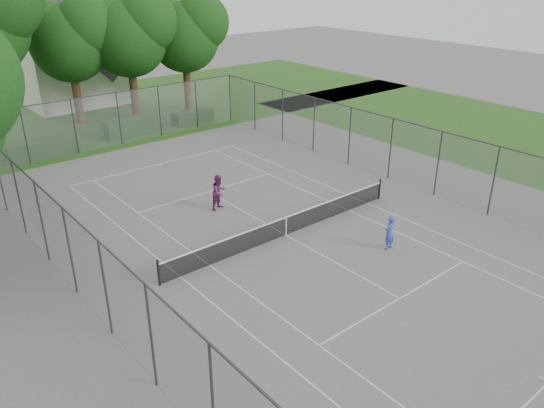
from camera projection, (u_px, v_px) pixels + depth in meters
ground at (286, 235)px, 23.95m from camera, size 120.00×120.00×0.00m
grass_far at (73, 116)px, 42.20m from camera, size 60.00×20.00×0.00m
grass_right at (527, 140)px, 36.64m from camera, size 16.00×40.00×0.00m
court_markings at (286, 235)px, 23.95m from camera, size 11.03×23.83×0.01m
tennis_net at (286, 225)px, 23.74m from camera, size 12.87×0.10×1.10m
perimeter_fence at (286, 199)px, 23.20m from camera, size 18.08×34.08×3.52m
tree_far_midleft at (70, 37)px, 38.06m from camera, size 6.41×5.85×9.21m
tree_far_midright at (129, 31)px, 39.18m from camera, size 6.62×6.04×9.51m
tree_far_right at (185, 31)px, 41.62m from camera, size 6.35×5.79×9.12m
hedge_left at (42, 148)px, 33.45m from camera, size 4.34×1.30×1.09m
hedge_mid at (131, 127)px, 37.56m from camera, size 3.75×1.07×1.18m
hedge_right at (193, 117)px, 40.35m from camera, size 3.13×1.15×0.94m
house at (73, 56)px, 44.44m from camera, size 8.00×6.20×9.96m
girl_player at (389, 233)px, 22.53m from camera, size 0.61×0.44×1.55m
woman_player at (219, 192)px, 26.18m from camera, size 1.01×0.88×1.78m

